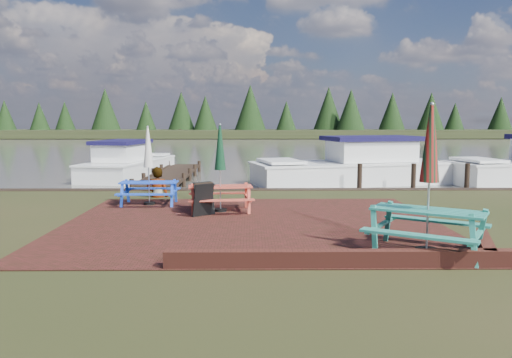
{
  "coord_description": "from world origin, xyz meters",
  "views": [
    {
      "loc": [
        -0.05,
        -10.77,
        2.47
      ],
      "look_at": [
        0.1,
        1.77,
        1.0
      ],
      "focal_mm": 35.0,
      "sensor_mm": 36.0,
      "label": 1
    }
  ],
  "objects": [
    {
      "name": "brick_wall",
      "position": [
        2.15,
        -2.42,
        0.15
      ],
      "size": [
        6.21,
        1.79,
        0.3
      ],
      "color": "#4C1E16",
      "rests_on": "ground"
    },
    {
      "name": "ground",
      "position": [
        0.0,
        0.0,
        0.0
      ],
      "size": [
        120.0,
        120.0,
        0.0
      ],
      "primitive_type": "plane",
      "color": "black",
      "rests_on": "ground"
    },
    {
      "name": "person",
      "position": [
        -3.06,
        5.28,
        0.98
      ],
      "size": [
        0.72,
        0.49,
        1.95
      ],
      "primitive_type": "imported",
      "rotation": [
        0.0,
        0.0,
        3.17
      ],
      "color": "gray",
      "rests_on": "ground"
    },
    {
      "name": "chalkboard",
      "position": [
        -1.25,
        2.0,
        0.45
      ],
      "size": [
        0.56,
        0.78,
        0.87
      ],
      "rotation": [
        0.0,
        0.0,
        0.62
      ],
      "color": "black",
      "rests_on": "ground"
    },
    {
      "name": "picnic_table_teal",
      "position": [
        3.23,
        -1.75,
        0.97
      ],
      "size": [
        2.63,
        2.56,
        2.76
      ],
      "rotation": [
        0.0,
        0.0,
        -0.56
      ],
      "color": "teal",
      "rests_on": "ground"
    },
    {
      "name": "picnic_table_blue",
      "position": [
        -3.01,
        3.73,
        0.8
      ],
      "size": [
        1.66,
        1.48,
        2.3
      ],
      "rotation": [
        0.0,
        0.0,
        0.01
      ],
      "color": "blue",
      "rests_on": "ground"
    },
    {
      "name": "water",
      "position": [
        0.0,
        37.0,
        0.0
      ],
      "size": [
        120.0,
        60.0,
        0.02
      ],
      "primitive_type": "cube",
      "color": "#49483F",
      "rests_on": "ground"
    },
    {
      "name": "boat_near",
      "position": [
        4.32,
        10.1,
        0.46
      ],
      "size": [
        8.6,
        4.68,
        2.21
      ],
      "rotation": [
        0.0,
        0.0,
        1.81
      ],
      "color": "white",
      "rests_on": "ground"
    },
    {
      "name": "far_treeline",
      "position": [
        0.0,
        66.0,
        3.28
      ],
      "size": [
        120.0,
        10.0,
        8.1
      ],
      "color": "black",
      "rests_on": "ground"
    },
    {
      "name": "picnic_table_red",
      "position": [
        -0.86,
        2.59,
        0.83
      ],
      "size": [
        1.86,
        1.69,
        2.37
      ],
      "rotation": [
        0.0,
        0.0,
        0.11
      ],
      "color": "#C34432",
      "rests_on": "ground"
    },
    {
      "name": "paving",
      "position": [
        0.0,
        1.0,
        0.01
      ],
      "size": [
        9.0,
        7.5,
        0.02
      ],
      "primitive_type": "cube",
      "color": "#351911",
      "rests_on": "ground"
    },
    {
      "name": "jetty",
      "position": [
        -3.5,
        11.28,
        0.11
      ],
      "size": [
        1.76,
        9.08,
        1.0
      ],
      "color": "black",
      "rests_on": "ground"
    },
    {
      "name": "boat_jetty",
      "position": [
        -5.79,
        12.6,
        0.39
      ],
      "size": [
        3.39,
        7.01,
        1.95
      ],
      "rotation": [
        0.0,
        0.0,
        -0.17
      ],
      "color": "white",
      "rests_on": "ground"
    }
  ]
}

